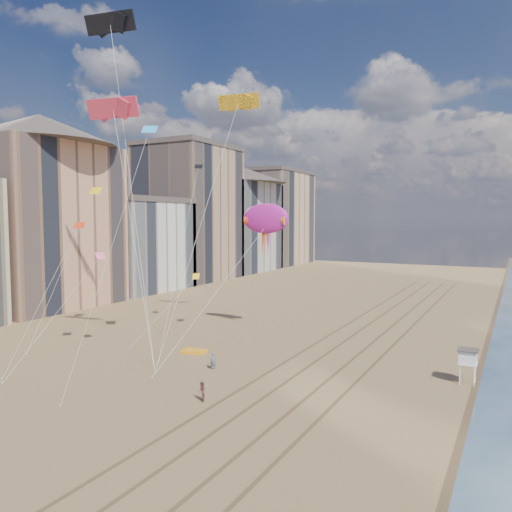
{
  "coord_description": "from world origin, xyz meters",
  "views": [
    {
      "loc": [
        17.44,
        -16.75,
        13.14
      ],
      "look_at": [
        -5.24,
        26.0,
        9.5
      ],
      "focal_mm": 35.0,
      "sensor_mm": 36.0,
      "label": 1
    }
  ],
  "objects_px": {
    "lifeguard_stand": "(468,357)",
    "grounded_kite": "(194,351)",
    "kite_flyer_a": "(213,361)",
    "kite_flyer_b": "(202,392)",
    "show_kite": "(265,219)"
  },
  "relations": [
    {
      "from": "show_kite",
      "to": "kite_flyer_a",
      "type": "xyz_separation_m",
      "value": [
        2.25,
        -14.45,
        -12.35
      ]
    },
    {
      "from": "lifeguard_stand",
      "to": "show_kite",
      "type": "distance_m",
      "value": 26.02
    },
    {
      "from": "lifeguard_stand",
      "to": "grounded_kite",
      "type": "height_order",
      "value": "lifeguard_stand"
    },
    {
      "from": "lifeguard_stand",
      "to": "grounded_kite",
      "type": "relative_size",
      "value": 1.18
    },
    {
      "from": "lifeguard_stand",
      "to": "grounded_kite",
      "type": "xyz_separation_m",
      "value": [
        -24.57,
        -2.59,
        -2.02
      ]
    },
    {
      "from": "show_kite",
      "to": "lifeguard_stand",
      "type": "bearing_deg",
      "value": -20.17
    },
    {
      "from": "grounded_kite",
      "to": "kite_flyer_a",
      "type": "height_order",
      "value": "kite_flyer_a"
    },
    {
      "from": "kite_flyer_a",
      "to": "kite_flyer_b",
      "type": "height_order",
      "value": "kite_flyer_a"
    },
    {
      "from": "lifeguard_stand",
      "to": "kite_flyer_b",
      "type": "distance_m",
      "value": 21.13
    },
    {
      "from": "show_kite",
      "to": "kite_flyer_b",
      "type": "distance_m",
      "value": 25.24
    },
    {
      "from": "show_kite",
      "to": "kite_flyer_a",
      "type": "relative_size",
      "value": 14.82
    },
    {
      "from": "grounded_kite",
      "to": "show_kite",
      "type": "bearing_deg",
      "value": 68.78
    },
    {
      "from": "lifeguard_stand",
      "to": "show_kite",
      "type": "bearing_deg",
      "value": 159.83
    },
    {
      "from": "lifeguard_stand",
      "to": "kite_flyer_a",
      "type": "height_order",
      "value": "lifeguard_stand"
    },
    {
      "from": "grounded_kite",
      "to": "kite_flyer_b",
      "type": "bearing_deg",
      "value": -61.15
    }
  ]
}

